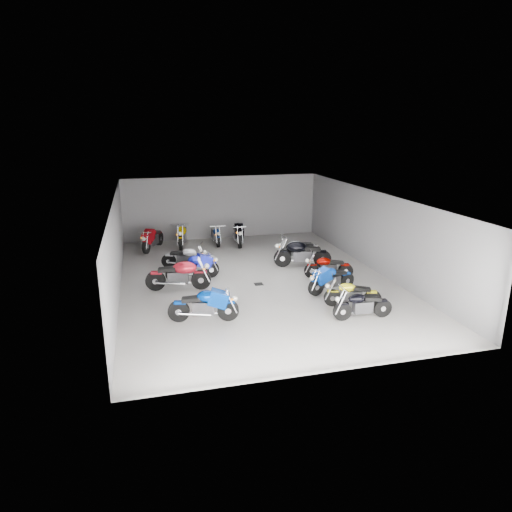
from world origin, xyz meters
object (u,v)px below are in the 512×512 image
(motorcycle_left_e, at_px, (193,267))
(motorcycle_back_d, at_px, (238,233))
(motorcycle_right_f, at_px, (299,249))
(motorcycle_back_b, at_px, (182,235))
(motorcycle_left_d, at_px, (179,275))
(motorcycle_right_a, at_px, (362,305))
(motorcycle_right_e, at_px, (302,254))
(motorcycle_right_c, at_px, (331,279))
(motorcycle_right_b, at_px, (352,294))
(motorcycle_back_a, at_px, (152,238))
(motorcycle_right_d, at_px, (328,267))
(motorcycle_left_f, at_px, (185,257))
(motorcycle_back_c, at_px, (216,235))
(drain_grate, at_px, (259,284))
(motorcycle_left_b, at_px, (204,305))

(motorcycle_left_e, xyz_separation_m, motorcycle_back_d, (2.79, 4.81, 0.06))
(motorcycle_right_f, xyz_separation_m, motorcycle_back_b, (-4.69, 3.71, 0.05))
(motorcycle_left_d, height_order, motorcycle_back_b, motorcycle_left_d)
(motorcycle_right_a, xyz_separation_m, motorcycle_back_d, (-1.78, 9.72, 0.11))
(motorcycle_right_e, height_order, motorcycle_back_d, motorcycle_right_e)
(motorcycle_right_c, xyz_separation_m, motorcycle_back_d, (-1.78, 7.35, 0.08))
(motorcycle_right_b, distance_m, motorcycle_back_a, 10.70)
(motorcycle_right_a, xyz_separation_m, motorcycle_right_f, (0.20, 6.36, 0.04))
(motorcycle_right_a, relative_size, motorcycle_right_d, 1.02)
(motorcycle_right_a, xyz_separation_m, motorcycle_right_c, (0.01, 2.38, 0.02))
(motorcycle_right_d, bearing_deg, motorcycle_left_f, 77.50)
(motorcycle_right_d, relative_size, motorcycle_back_c, 0.97)
(drain_grate, height_order, motorcycle_left_d, motorcycle_left_d)
(motorcycle_back_b, bearing_deg, motorcycle_left_d, 94.58)
(drain_grate, height_order, motorcycle_back_c, motorcycle_back_c)
(motorcycle_right_f, relative_size, motorcycle_back_a, 0.99)
(motorcycle_right_e, xyz_separation_m, motorcycle_back_c, (-2.84, 4.62, -0.11))
(motorcycle_back_a, bearing_deg, motorcycle_left_b, 122.80)
(drain_grate, bearing_deg, motorcycle_left_d, 176.98)
(motorcycle_right_a, bearing_deg, motorcycle_back_a, 33.87)
(motorcycle_right_b, xyz_separation_m, motorcycle_back_a, (-6.05, 8.82, 0.09))
(motorcycle_right_c, xyz_separation_m, motorcycle_right_e, (-0.00, 3.04, 0.09))
(motorcycle_right_f, relative_size, motorcycle_back_d, 0.89)
(motorcycle_left_b, distance_m, motorcycle_back_b, 9.04)
(motorcycle_right_f, bearing_deg, drain_grate, 130.73)
(motorcycle_back_a, xyz_separation_m, motorcycle_back_b, (1.43, 0.28, 0.01))
(motorcycle_right_d, relative_size, motorcycle_right_f, 0.90)
(motorcycle_left_f, bearing_deg, motorcycle_right_c, 69.61)
(motorcycle_left_e, distance_m, motorcycle_right_c, 5.23)
(motorcycle_left_f, height_order, motorcycle_back_d, motorcycle_back_d)
(motorcycle_right_d, bearing_deg, motorcycle_back_a, 61.17)
(motorcycle_left_d, bearing_deg, motorcycle_back_d, 159.65)
(drain_grate, relative_size, motorcycle_back_a, 0.15)
(motorcycle_left_b, xyz_separation_m, motorcycle_back_b, (0.21, 9.03, 0.04))
(motorcycle_right_c, bearing_deg, motorcycle_left_f, 32.90)
(motorcycle_right_b, relative_size, motorcycle_right_c, 0.93)
(drain_grate, relative_size, motorcycle_right_d, 0.17)
(motorcycle_right_b, xyz_separation_m, motorcycle_right_d, (0.38, 2.87, 0.01))
(motorcycle_right_f, distance_m, motorcycle_back_c, 4.77)
(motorcycle_left_e, relative_size, motorcycle_left_f, 1.11)
(motorcycle_left_f, height_order, motorcycle_right_d, motorcycle_left_f)
(motorcycle_right_b, height_order, motorcycle_right_d, motorcycle_right_d)
(motorcycle_back_c, xyz_separation_m, motorcycle_back_d, (1.06, -0.31, 0.10))
(motorcycle_left_e, height_order, motorcycle_back_b, motorcycle_back_b)
(motorcycle_right_e, height_order, motorcycle_back_a, motorcycle_right_e)
(motorcycle_left_b, bearing_deg, motorcycle_right_a, 89.39)
(motorcycle_left_b, relative_size, motorcycle_back_d, 0.91)
(motorcycle_right_e, distance_m, motorcycle_back_b, 6.46)
(motorcycle_right_e, xyz_separation_m, motorcycle_back_a, (-5.92, 4.36, -0.04))
(motorcycle_left_f, height_order, motorcycle_back_b, motorcycle_back_b)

